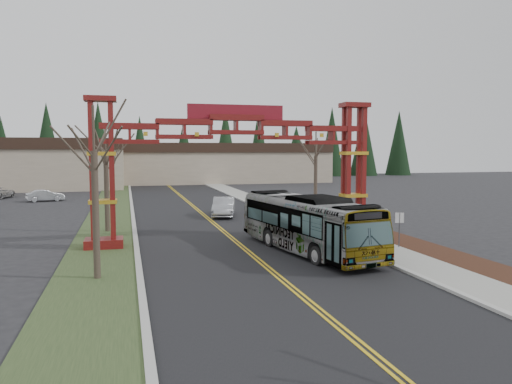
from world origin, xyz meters
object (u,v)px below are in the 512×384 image
object	(u,v)px
bare_tree_median_near	(94,152)
barrel_north	(341,220)
street_sign	(399,223)
parked_car_far_a	(45,195)
bare_tree_median_mid	(106,156)
bare_tree_median_far	(113,160)
bare_tree_right_far	(316,156)
barrel_mid	(353,223)
retail_building_east	(217,162)
transit_bus	(307,224)
barrel_south	(374,230)
gateway_arch	(236,147)
silver_sedan	(224,207)

from	to	relation	value
bare_tree_median_near	barrel_north	size ratio (longest dim) A/B	6.98
street_sign	parked_car_far_a	bearing A→B (deg)	125.03
bare_tree_median_mid	bare_tree_median_far	xyz separation A→B (m)	(0.00, 20.68, -0.66)
bare_tree_right_far	barrel_mid	xyz separation A→B (m)	(-0.77, -9.39, -4.77)
retail_building_east	bare_tree_median_near	distance (m)	71.62
street_sign	bare_tree_median_mid	bearing A→B (deg)	147.41
transit_bus	parked_car_far_a	xyz separation A→B (m)	(-18.81, 34.08, -0.97)
barrel_north	barrel_south	bearing A→B (deg)	-84.01
bare_tree_median_far	street_sign	bearing A→B (deg)	-61.92
gateway_arch	bare_tree_right_far	size ratio (longest dim) A/B	2.44
retail_building_east	transit_bus	world-z (taller)	retail_building_east
gateway_arch	bare_tree_median_far	bearing A→B (deg)	106.64
retail_building_east	bare_tree_right_far	distance (m)	50.07
gateway_arch	parked_car_far_a	size ratio (longest dim) A/B	4.50
silver_sedan	barrel_north	size ratio (longest dim) A/B	4.57
transit_bus	barrel_mid	distance (m)	8.94
bare_tree_median_far	barrel_north	xyz separation A→B (m)	(16.94, -22.77, -4.14)
retail_building_east	silver_sedan	distance (m)	50.52
transit_bus	bare_tree_median_far	xyz separation A→B (m)	(-11.23, 30.76, 3.06)
retail_building_east	parked_car_far_a	bearing A→B (deg)	-128.75
barrel_mid	bare_tree_right_far	bearing A→B (deg)	85.33
parked_car_far_a	bare_tree_median_mid	world-z (taller)	bare_tree_median_mid
gateway_arch	parked_car_far_a	distance (m)	34.29
transit_bus	street_sign	world-z (taller)	transit_bus
gateway_arch	parked_car_far_a	world-z (taller)	gateway_arch
parked_car_far_a	bare_tree_median_near	distance (m)	38.51
silver_sedan	bare_tree_right_far	distance (m)	9.54
bare_tree_median_mid	transit_bus	bearing A→B (deg)	-41.91
silver_sedan	bare_tree_median_far	xyz separation A→B (m)	(-9.55, 14.55, 3.86)
retail_building_east	street_sign	xyz separation A→B (m)	(-1.25, -66.58, -1.96)
bare_tree_median_near	bare_tree_median_far	world-z (taller)	bare_tree_median_near
bare_tree_median_mid	bare_tree_median_near	bearing A→B (deg)	-90.00
gateway_arch	bare_tree_median_mid	xyz separation A→B (m)	(-8.00, 6.08, -0.63)
retail_building_east	bare_tree_median_near	size ratio (longest dim) A/B	4.89
bare_tree_right_far	street_sign	distance (m)	16.99
transit_bus	bare_tree_median_near	size ratio (longest dim) A/B	1.51
retail_building_east	bare_tree_median_far	size ratio (longest dim) A/B	5.70
parked_car_far_a	barrel_north	world-z (taller)	parked_car_far_a
bare_tree_right_far	barrel_south	size ratio (longest dim) A/B	7.84
silver_sedan	bare_tree_median_far	world-z (taller)	bare_tree_median_far
parked_car_far_a	street_sign	size ratio (longest dim) A/B	1.87
parked_car_far_a	bare_tree_right_far	world-z (taller)	bare_tree_right_far
silver_sedan	gateway_arch	bearing A→B (deg)	-83.51
barrel_south	barrel_north	size ratio (longest dim) A/B	0.86
barrel_south	barrel_mid	bearing A→B (deg)	93.32
bare_tree_median_mid	street_sign	xyz separation A→B (m)	(16.75, -10.70, -3.80)
parked_car_far_a	street_sign	distance (m)	42.39
street_sign	barrel_north	world-z (taller)	street_sign
parked_car_far_a	bare_tree_median_mid	size ratio (longest dim) A/B	0.53
barrel_south	barrel_mid	distance (m)	2.89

